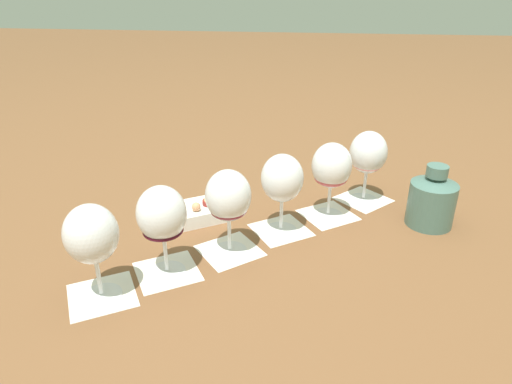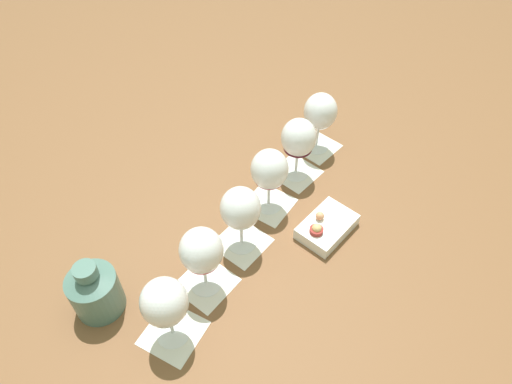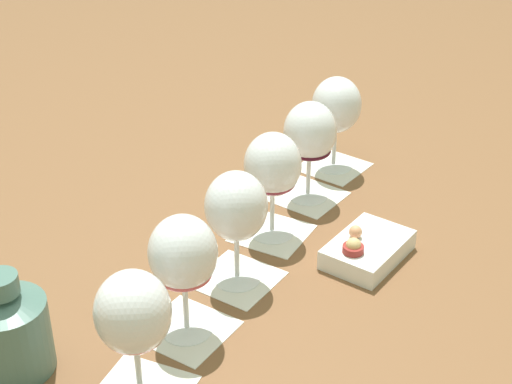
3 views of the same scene
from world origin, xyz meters
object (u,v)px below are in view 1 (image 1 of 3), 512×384
object	(u,v)px
wine_glass_3	(228,199)
wine_glass_1	(332,169)
wine_glass_0	(368,156)
wine_glass_5	(92,238)
ceramic_vase	(432,199)
wine_glass_2	(282,181)
snack_dish	(193,213)
wine_glass_4	(162,217)

from	to	relation	value
wine_glass_3	wine_glass_1	bearing A→B (deg)	-138.12
wine_glass_0	wine_glass_5	xyz separation A→B (m)	(0.51, 0.46, 0.00)
wine_glass_1	wine_glass_0	bearing A→B (deg)	-133.37
ceramic_vase	wine_glass_5	bearing A→B (deg)	28.55
wine_glass_2	snack_dish	world-z (taller)	wine_glass_2
wine_glass_5	wine_glass_2	bearing A→B (deg)	-137.79
wine_glass_0	wine_glass_1	world-z (taller)	same
ceramic_vase	wine_glass_4	bearing A→B (deg)	25.70
wine_glass_0	ceramic_vase	world-z (taller)	wine_glass_0
snack_dish	wine_glass_4	bearing A→B (deg)	90.43
wine_glass_3	ceramic_vase	world-z (taller)	wine_glass_3
wine_glass_4	wine_glass_3	bearing A→B (deg)	-140.38
wine_glass_1	ceramic_vase	size ratio (longest dim) A/B	1.24
wine_glass_0	wine_glass_5	bearing A→B (deg)	42.39
ceramic_vase	wine_glass_0	bearing A→B (deg)	-38.21
wine_glass_0	wine_glass_5	world-z (taller)	same
wine_glass_4	wine_glass_5	size ratio (longest dim) A/B	1.00
wine_glass_2	wine_glass_5	distance (m)	0.41
wine_glass_3	wine_glass_5	world-z (taller)	same
wine_glass_2	wine_glass_3	size ratio (longest dim) A/B	1.00
snack_dish	wine_glass_3	bearing A→B (deg)	131.46
ceramic_vase	wine_glass_1	bearing A→B (deg)	-3.13
wine_glass_1	wine_glass_2	distance (m)	0.14
wine_glass_0	wine_glass_2	world-z (taller)	same
wine_glass_1	wine_glass_5	world-z (taller)	same
wine_glass_4	snack_dish	distance (m)	0.24
wine_glass_2	ceramic_vase	bearing A→B (deg)	-167.68
wine_glass_1	wine_glass_4	xyz separation A→B (m)	(0.32, 0.28, 0.00)
wine_glass_5	wine_glass_0	bearing A→B (deg)	-137.61
wine_glass_3	wine_glass_5	size ratio (longest dim) A/B	1.00
wine_glass_2	wine_glass_5	bearing A→B (deg)	42.21
wine_glass_1	snack_dish	size ratio (longest dim) A/B	1.04
ceramic_vase	wine_glass_3	bearing A→B (deg)	21.59
wine_glass_2	ceramic_vase	size ratio (longest dim) A/B	1.24
wine_glass_4	snack_dish	size ratio (longest dim) A/B	1.04
wine_glass_4	ceramic_vase	distance (m)	0.62
wine_glass_2	ceramic_vase	distance (m)	0.36
wine_glass_4	ceramic_vase	world-z (taller)	wine_glass_4
snack_dish	wine_glass_5	bearing A→B (deg)	72.63
wine_glass_2	wine_glass_4	bearing A→B (deg)	42.26
wine_glass_0	wine_glass_1	distance (m)	0.13
wine_glass_4	wine_glass_5	bearing A→B (deg)	42.10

